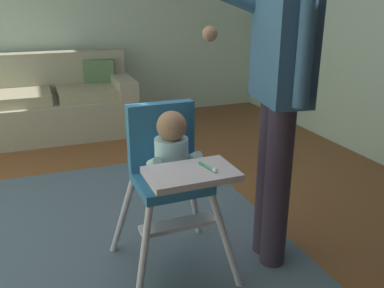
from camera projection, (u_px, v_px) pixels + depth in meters
The scene contains 6 objects.
ground at pixel (135, 240), 2.66m from camera, with size 6.33×7.29×0.10m, color brown.
wall_far at pixel (71, 2), 4.70m from camera, with size 5.53×0.06×2.77m, color #AFC7B2.
area_rug at pixel (94, 248), 2.48m from camera, with size 2.33×2.54×0.01m, color #4A5C6B.
couch at pixel (56, 104), 4.50m from camera, with size 1.67×0.86×0.86m.
high_chair at pixel (170, 163), 2.10m from camera, with size 0.62×0.73×0.92m.
adult_standing at pixel (279, 90), 2.08m from camera, with size 0.51×0.55×1.74m.
Camera 1 is at (-0.47, -2.27, 1.43)m, focal length 38.42 mm.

